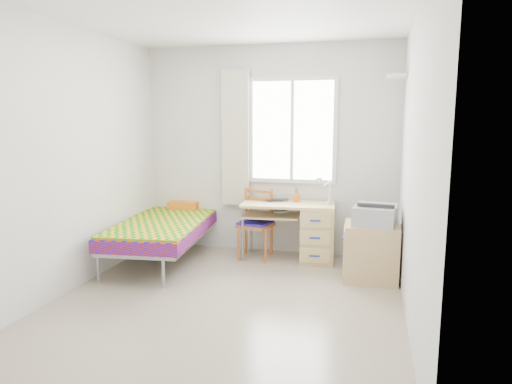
# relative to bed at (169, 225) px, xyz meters

# --- Properties ---
(floor) EXTENTS (3.50, 3.50, 0.00)m
(floor) POSITION_rel_bed_xyz_m (1.11, -1.12, -0.42)
(floor) COLOR #BCAD93
(floor) RESTS_ON ground
(ceiling) EXTENTS (3.50, 3.50, 0.00)m
(ceiling) POSITION_rel_bed_xyz_m (1.11, -1.12, 2.18)
(ceiling) COLOR white
(ceiling) RESTS_ON wall_back
(wall_back) EXTENTS (3.20, 0.00, 3.20)m
(wall_back) POSITION_rel_bed_xyz_m (1.11, 0.63, 0.88)
(wall_back) COLOR silver
(wall_back) RESTS_ON ground
(wall_left) EXTENTS (0.00, 3.50, 3.50)m
(wall_left) POSITION_rel_bed_xyz_m (-0.49, -1.12, 0.88)
(wall_left) COLOR silver
(wall_left) RESTS_ON ground
(wall_right) EXTENTS (0.00, 3.50, 3.50)m
(wall_right) POSITION_rel_bed_xyz_m (2.71, -1.12, 0.88)
(wall_right) COLOR silver
(wall_right) RESTS_ON ground
(window) EXTENTS (1.10, 0.04, 1.30)m
(window) POSITION_rel_bed_xyz_m (1.41, 0.60, 1.13)
(window) COLOR white
(window) RESTS_ON wall_back
(curtain) EXTENTS (0.35, 0.05, 1.70)m
(curtain) POSITION_rel_bed_xyz_m (0.69, 0.56, 1.03)
(curtain) COLOR beige
(curtain) RESTS_ON wall_back
(floating_shelf) EXTENTS (0.20, 0.32, 0.03)m
(floating_shelf) POSITION_rel_bed_xyz_m (2.60, 0.28, 1.73)
(floating_shelf) COLOR white
(floating_shelf) RESTS_ON wall_right
(bed) EXTENTS (1.12, 2.07, 0.86)m
(bed) POSITION_rel_bed_xyz_m (0.00, 0.00, 0.00)
(bed) COLOR gray
(bed) RESTS_ON floor
(desk) EXTENTS (1.15, 0.60, 0.69)m
(desk) POSITION_rel_bed_xyz_m (1.70, 0.31, -0.04)
(desk) COLOR #DEC574
(desk) RESTS_ON floor
(chair) EXTENTS (0.44, 0.44, 0.85)m
(chair) POSITION_rel_bed_xyz_m (1.03, 0.31, 0.06)
(chair) COLOR #9E501E
(chair) RESTS_ON floor
(cabinet) EXTENTS (0.58, 0.52, 0.60)m
(cabinet) POSITION_rel_bed_xyz_m (2.40, -0.18, -0.12)
(cabinet) COLOR tan
(cabinet) RESTS_ON floor
(printer) EXTENTS (0.48, 0.53, 0.21)m
(printer) POSITION_rel_bed_xyz_m (2.43, -0.17, 0.29)
(printer) COLOR gray
(printer) RESTS_ON cabinet
(laptop) EXTENTS (0.34, 0.28, 0.02)m
(laptop) POSITION_rel_bed_xyz_m (1.27, 0.39, 0.28)
(laptop) COLOR black
(laptop) RESTS_ON desk
(pen_cup) EXTENTS (0.09, 0.09, 0.10)m
(pen_cup) POSITION_rel_bed_xyz_m (1.50, 0.44, 0.32)
(pen_cup) COLOR orange
(pen_cup) RESTS_ON desk
(task_lamp) EXTENTS (0.20, 0.30, 0.34)m
(task_lamp) POSITION_rel_bed_xyz_m (1.85, 0.26, 0.48)
(task_lamp) COLOR white
(task_lamp) RESTS_ON desk
(book) EXTENTS (0.23, 0.26, 0.02)m
(book) POSITION_rel_bed_xyz_m (1.25, 0.30, 0.17)
(book) COLOR gray
(book) RESTS_ON desk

